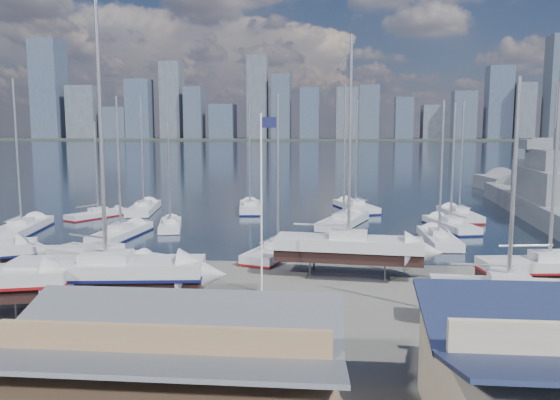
# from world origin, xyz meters

# --- Properties ---
(ground) EXTENTS (1400.00, 1400.00, 0.00)m
(ground) POSITION_xyz_m (0.00, -10.00, 0.00)
(ground) COLOR #605E59
(ground) RESTS_ON ground
(water) EXTENTS (1400.00, 600.00, 0.40)m
(water) POSITION_xyz_m (0.00, 300.00, -0.15)
(water) COLOR #1A293C
(water) RESTS_ON ground
(far_shore) EXTENTS (1400.00, 80.00, 2.20)m
(far_shore) POSITION_xyz_m (0.00, 560.00, 1.10)
(far_shore) COLOR #2D332D
(far_shore) RESTS_ON ground
(skyline) EXTENTS (639.14, 43.80, 107.69)m
(skyline) POSITION_xyz_m (-7.83, 553.76, 39.09)
(skyline) COLOR #475166
(skyline) RESTS_ON far_shore
(shed_grey) EXTENTS (12.60, 8.40, 4.17)m
(shed_grey) POSITION_xyz_m (0.00, -26.00, 2.15)
(shed_grey) COLOR #8C6B4C
(shed_grey) RESTS_ON ground
(sailboat_cradle_2) EXTENTS (9.07, 5.67, 14.49)m
(sailboat_cradle_2) POSITION_xyz_m (-9.38, -8.58, 2.00)
(sailboat_cradle_2) COLOR #2D2D33
(sailboat_cradle_2) RESTS_ON ground
(sailboat_cradle_3) EXTENTS (11.88, 4.58, 18.51)m
(sailboat_cradle_3) POSITION_xyz_m (-7.49, -12.87, 2.20)
(sailboat_cradle_3) COLOR #2D2D33
(sailboat_cradle_3) RESTS_ON ground
(sailboat_cradle_4) EXTENTS (11.00, 4.10, 17.43)m
(sailboat_cradle_4) POSITION_xyz_m (7.19, -3.94, 2.15)
(sailboat_cradle_4) COLOR #2D2D33
(sailboat_cradle_4) RESTS_ON ground
(sailboat_cradle_5) EXTENTS (8.42, 2.95, 13.56)m
(sailboat_cradle_5) POSITION_xyz_m (15.57, -13.61, 1.95)
(sailboat_cradle_5) COLOR #2D2D33
(sailboat_cradle_5) RESTS_ON ground
(sailboat_cradle_6) EXTENTS (9.06, 3.62, 14.37)m
(sailboat_cradle_6) POSITION_xyz_m (19.77, -8.26, 1.99)
(sailboat_cradle_6) COLOR #2D2D33
(sailboat_cradle_6) RESTS_ON ground
(sailboat_moored_0) EXTENTS (5.05, 11.61, 16.79)m
(sailboat_moored_0) POSITION_xyz_m (-26.43, 10.25, 0.31)
(sailboat_moored_0) COLOR black
(sailboat_moored_0) RESTS_ON water
(sailboat_moored_1) EXTENTS (6.10, 8.33, 12.36)m
(sailboat_moored_1) POSITION_xyz_m (-22.72, 20.90, 0.31)
(sailboat_moored_1) COLOR black
(sailboat_moored_1) RESTS_ON water
(sailboat_moored_2) EXTENTS (4.64, 11.00, 16.10)m
(sailboat_moored_2) POSITION_xyz_m (-18.54, 25.68, 0.32)
(sailboat_moored_2) COLOR black
(sailboat_moored_2) RESTS_ON water
(sailboat_moored_3) EXTENTS (3.58, 10.06, 14.75)m
(sailboat_moored_3) POSITION_xyz_m (-15.08, 8.79, 0.31)
(sailboat_moored_3) COLOR black
(sailboat_moored_3) RESTS_ON water
(sailboat_moored_4) EXTENTS (4.12, 8.34, 12.13)m
(sailboat_moored_4) POSITION_xyz_m (-11.56, 14.05, 0.33)
(sailboat_moored_4) COLOR black
(sailboat_moored_4) RESTS_ON water
(sailboat_moored_5) EXTENTS (4.25, 10.26, 14.88)m
(sailboat_moored_5) POSITION_xyz_m (-4.75, 28.10, 0.31)
(sailboat_moored_5) COLOR black
(sailboat_moored_5) RESTS_ON water
(sailboat_moored_6) EXTENTS (5.58, 10.03, 14.45)m
(sailboat_moored_6) POSITION_xyz_m (1.40, 2.36, 0.31)
(sailboat_moored_6) COLOR black
(sailboat_moored_6) RESTS_ON water
(sailboat_moored_7) EXTENTS (6.42, 11.31, 16.47)m
(sailboat_moored_7) POSITION_xyz_m (7.45, 17.78, 0.32)
(sailboat_moored_7) COLOR black
(sailboat_moored_7) RESTS_ON water
(sailboat_moored_8) EXTENTS (6.14, 10.73, 15.47)m
(sailboat_moored_8) POSITION_xyz_m (9.40, 30.11, 0.31)
(sailboat_moored_8) COLOR black
(sailboat_moored_8) RESTS_ON water
(sailboat_moored_9) EXTENTS (2.74, 9.43, 14.19)m
(sailboat_moored_9) POSITION_xyz_m (16.29, 8.84, 0.32)
(sailboat_moored_9) COLOR black
(sailboat_moored_9) RESTS_ON water
(sailboat_moored_10) EXTENTS (4.73, 9.95, 14.34)m
(sailboat_moored_10) POSITION_xyz_m (19.07, 16.71, 0.31)
(sailboat_moored_10) COLOR black
(sailboat_moored_10) RESTS_ON water
(sailboat_moored_11) EXTENTS (3.80, 10.20, 14.90)m
(sailboat_moored_11) POSITION_xyz_m (21.78, 24.36, 0.31)
(sailboat_moored_11) COLOR black
(sailboat_moored_11) RESTS_ON water
(naval_ship_east) EXTENTS (10.76, 45.23, 18.03)m
(naval_ship_east) POSITION_xyz_m (32.82, 25.19, 1.66)
(naval_ship_east) COLOR slate
(naval_ship_east) RESTS_ON water
(naval_ship_west) EXTENTS (12.42, 45.63, 18.06)m
(naval_ship_west) POSITION_xyz_m (39.40, 41.31, 1.66)
(naval_ship_west) COLOR slate
(naval_ship_west) RESTS_ON water
(car_c) EXTENTS (2.89, 5.96, 1.63)m
(car_c) POSITION_xyz_m (2.18, -21.48, 0.82)
(car_c) COLOR gray
(car_c) RESTS_ON ground
(car_d) EXTENTS (2.52, 5.48, 1.55)m
(car_d) POSITION_xyz_m (11.07, -20.40, 0.78)
(car_d) COLOR gray
(car_d) RESTS_ON ground
(flagpole) EXTENTS (1.05, 0.12, 11.85)m
(flagpole) POSITION_xyz_m (1.39, -8.41, 6.81)
(flagpole) COLOR white
(flagpole) RESTS_ON ground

